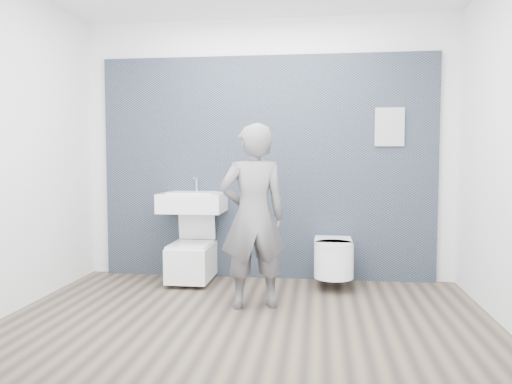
# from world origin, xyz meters

# --- Properties ---
(ground) EXTENTS (4.00, 4.00, 0.00)m
(ground) POSITION_xyz_m (0.00, 0.00, 0.00)
(ground) COLOR brown
(ground) RESTS_ON ground
(room_shell) EXTENTS (4.00, 4.00, 4.00)m
(room_shell) POSITION_xyz_m (0.00, 0.00, 1.74)
(room_shell) COLOR silver
(room_shell) RESTS_ON ground
(tile_wall) EXTENTS (3.60, 0.06, 2.40)m
(tile_wall) POSITION_xyz_m (0.00, 1.47, 0.00)
(tile_wall) COLOR black
(tile_wall) RESTS_ON ground
(washbasin) EXTENTS (0.66, 0.50, 0.50)m
(washbasin) POSITION_xyz_m (-0.75, 1.19, 0.85)
(washbasin) COLOR white
(washbasin) RESTS_ON ground
(toilet_square) EXTENTS (0.42, 0.61, 0.83)m
(toilet_square) POSITION_xyz_m (-0.75, 1.14, 0.25)
(toilet_square) COLOR white
(toilet_square) RESTS_ON ground
(toilet_rounded) EXTENTS (0.39, 0.65, 0.35)m
(toilet_rounded) POSITION_xyz_m (0.72, 1.11, 0.31)
(toilet_rounded) COLOR white
(toilet_rounded) RESTS_ON ground
(info_placard) EXTENTS (0.30, 0.03, 0.40)m
(info_placard) POSITION_xyz_m (1.29, 1.43, 0.00)
(info_placard) COLOR silver
(info_placard) RESTS_ON ground
(visitor) EXTENTS (0.67, 0.54, 1.61)m
(visitor) POSITION_xyz_m (0.00, 0.37, 0.80)
(visitor) COLOR #5D5C61
(visitor) RESTS_ON ground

